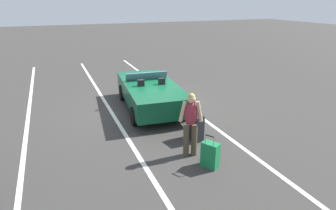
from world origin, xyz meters
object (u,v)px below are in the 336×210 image
(convertible_car, at_px, (149,91))
(suitcase_large_black, at_px, (195,127))
(suitcase_medium_bright, at_px, (210,155))
(traveler_person, at_px, (191,121))

(convertible_car, distance_m, suitcase_large_black, 3.04)
(suitcase_large_black, bearing_deg, suitcase_medium_bright, 65.27)
(convertible_car, distance_m, suitcase_medium_bright, 4.42)
(convertible_car, relative_size, suitcase_medium_bright, 5.09)
(suitcase_medium_bright, relative_size, traveler_person, 0.51)
(suitcase_large_black, height_order, suitcase_medium_bright, suitcase_large_black)
(convertible_car, relative_size, traveler_person, 2.59)
(convertible_car, xyz_separation_m, suitcase_medium_bright, (-4.41, -0.00, -0.28))
(convertible_car, height_order, suitcase_large_black, convertible_car)
(suitcase_medium_bright, bearing_deg, traveler_person, 76.53)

